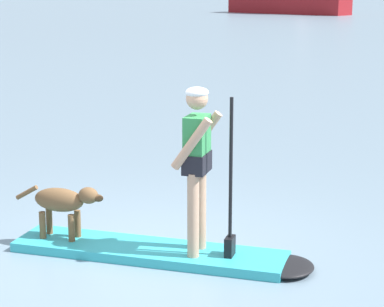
# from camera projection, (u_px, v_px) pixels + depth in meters

# --- Properties ---
(ground_plane) EXTENTS (400.00, 400.00, 0.00)m
(ground_plane) POSITION_uv_depth(u_px,v_px,m) (149.00, 256.00, 7.70)
(ground_plane) COLOR gray
(paddleboard) EXTENTS (3.25, 1.20, 0.10)m
(paddleboard) POSITION_uv_depth(u_px,v_px,m) (169.00, 253.00, 7.63)
(paddleboard) COLOR #33B2BF
(paddleboard) RESTS_ON ground_plane
(person_paddler) EXTENTS (0.65, 0.54, 1.71)m
(person_paddler) POSITION_uv_depth(u_px,v_px,m) (198.00, 158.00, 7.30)
(person_paddler) COLOR tan
(person_paddler) RESTS_ON paddleboard
(dog) EXTENTS (1.03, 0.32, 0.59)m
(dog) POSITION_uv_depth(u_px,v_px,m) (63.00, 202.00, 7.86)
(dog) COLOR brown
(dog) RESTS_ON paddleboard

